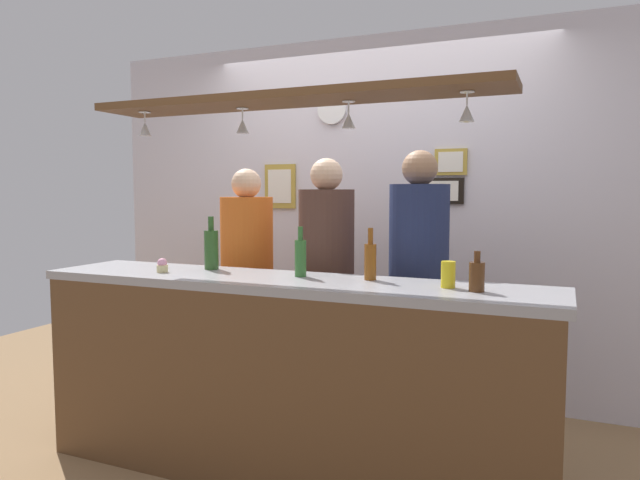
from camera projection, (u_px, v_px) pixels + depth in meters
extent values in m
plane|color=olive|center=(313.00, 448.00, 3.32)|extent=(8.00, 8.00, 0.00)
cube|color=silver|center=(374.00, 216.00, 4.22)|extent=(4.40, 0.06, 2.60)
cube|color=#99999E|center=(285.00, 283.00, 2.91)|extent=(2.70, 0.55, 0.04)
cube|color=brown|center=(261.00, 399.00, 2.72)|extent=(2.65, 0.04, 1.00)
cube|color=brown|center=(289.00, 99.00, 2.88)|extent=(2.20, 0.36, 0.04)
cylinder|color=silver|center=(145.00, 112.00, 3.19)|extent=(0.06, 0.06, 0.00)
cylinder|color=silver|center=(145.00, 117.00, 3.19)|extent=(0.01, 0.01, 0.06)
cone|color=silver|center=(145.00, 129.00, 3.20)|extent=(0.07, 0.07, 0.08)
cylinder|color=silver|center=(242.00, 109.00, 3.05)|extent=(0.06, 0.06, 0.00)
cylinder|color=silver|center=(242.00, 114.00, 3.06)|extent=(0.01, 0.01, 0.06)
cone|color=silver|center=(243.00, 126.00, 3.06)|extent=(0.07, 0.07, 0.08)
cylinder|color=silver|center=(349.00, 102.00, 2.81)|extent=(0.06, 0.06, 0.00)
cylinder|color=silver|center=(349.00, 107.00, 2.82)|extent=(0.01, 0.01, 0.06)
cone|color=silver|center=(349.00, 121.00, 2.82)|extent=(0.07, 0.07, 0.08)
cylinder|color=silver|center=(467.00, 92.00, 2.54)|extent=(0.06, 0.06, 0.00)
cylinder|color=silver|center=(467.00, 98.00, 2.55)|extent=(0.01, 0.01, 0.06)
cone|color=silver|center=(467.00, 113.00, 2.55)|extent=(0.07, 0.07, 0.08)
cube|color=#2D334C|center=(248.00, 358.00, 3.78)|extent=(0.17, 0.18, 0.77)
cylinder|color=orange|center=(247.00, 249.00, 3.72)|extent=(0.34, 0.34, 0.67)
sphere|color=beige|center=(246.00, 184.00, 3.68)|extent=(0.19, 0.19, 0.19)
cube|color=#2D334C|center=(326.00, 366.00, 3.56)|extent=(0.17, 0.18, 0.80)
cylinder|color=brown|center=(326.00, 247.00, 3.49)|extent=(0.34, 0.34, 0.69)
sphere|color=beige|center=(326.00, 175.00, 3.46)|extent=(0.20, 0.20, 0.20)
cube|color=#2D334C|center=(417.00, 377.00, 3.33)|extent=(0.17, 0.18, 0.81)
cylinder|color=navy|center=(419.00, 247.00, 3.27)|extent=(0.34, 0.34, 0.71)
sphere|color=#9E7556|center=(420.00, 168.00, 3.23)|extent=(0.20, 0.20, 0.20)
cylinder|color=#336B2D|center=(300.00, 258.00, 2.96)|extent=(0.06, 0.06, 0.19)
cylinder|color=#336B2D|center=(300.00, 233.00, 2.95)|extent=(0.03, 0.03, 0.07)
cylinder|color=brown|center=(370.00, 262.00, 2.85)|extent=(0.06, 0.06, 0.18)
cylinder|color=brown|center=(371.00, 236.00, 2.84)|extent=(0.03, 0.03, 0.08)
cylinder|color=#512D14|center=(477.00, 277.00, 2.52)|extent=(0.07, 0.07, 0.13)
cylinder|color=#512D14|center=(477.00, 257.00, 2.51)|extent=(0.03, 0.03, 0.05)
cylinder|color=#2D5623|center=(211.00, 250.00, 3.24)|extent=(0.08, 0.08, 0.22)
cylinder|color=#2D5623|center=(211.00, 223.00, 3.23)|extent=(0.03, 0.03, 0.08)
cylinder|color=yellow|center=(448.00, 274.00, 2.62)|extent=(0.07, 0.07, 0.12)
cylinder|color=beige|center=(162.00, 269.00, 3.13)|extent=(0.06, 0.06, 0.04)
sphere|color=pink|center=(162.00, 263.00, 3.12)|extent=(0.05, 0.05, 0.05)
cube|color=#B29338|center=(451.00, 162.00, 3.92)|extent=(0.22, 0.02, 0.18)
cube|color=white|center=(450.00, 162.00, 3.91)|extent=(0.17, 0.01, 0.14)
cube|color=#B29338|center=(280.00, 186.00, 4.45)|extent=(0.26, 0.02, 0.34)
cube|color=white|center=(279.00, 186.00, 4.44)|extent=(0.20, 0.01, 0.26)
cube|color=black|center=(442.00, 191.00, 3.96)|extent=(0.30, 0.02, 0.18)
cube|color=white|center=(442.00, 191.00, 3.95)|extent=(0.23, 0.01, 0.14)
cylinder|color=white|center=(332.00, 109.00, 4.23)|extent=(0.22, 0.03, 0.22)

